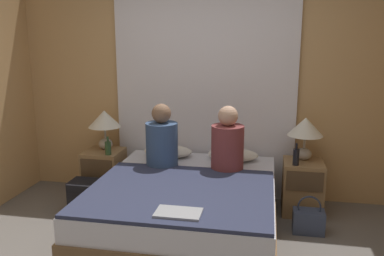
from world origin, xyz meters
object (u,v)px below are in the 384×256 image
at_px(person_left_in_bed, 162,141).
at_px(person_right_in_bed, 228,144).
at_px(nightstand_right, 302,187).
at_px(handbag_on_floor, 308,221).
at_px(pillow_left, 168,151).
at_px(nightstand_left, 104,174).
at_px(lamp_left, 105,122).
at_px(bed, 186,208).
at_px(laptop_on_bed, 178,213).
at_px(backpack_on_floor, 87,194).
at_px(pillow_right, 233,155).
at_px(lamp_right, 305,130).
at_px(beer_bottle_on_left_stand, 108,148).
at_px(beer_bottle_on_right_stand, 296,157).

relative_size(person_left_in_bed, person_right_in_bed, 1.00).
bearing_deg(nightstand_right, person_left_in_bed, -168.28).
bearing_deg(person_left_in_bed, handbag_on_floor, -6.39).
xyz_separation_m(pillow_left, handbag_on_floor, (1.51, -0.53, -0.46)).
xyz_separation_m(nightstand_left, lamp_left, (0.00, 0.08, 0.61)).
distance_m(bed, pillow_left, 0.91).
xyz_separation_m(bed, laptop_on_bed, (0.10, -0.76, 0.30)).
bearing_deg(backpack_on_floor, bed, -14.48).
relative_size(pillow_left, laptop_on_bed, 1.59).
relative_size(pillow_right, backpack_on_floor, 1.59).
distance_m(lamp_left, person_right_in_bed, 1.50).
distance_m(lamp_left, handbag_on_floor, 2.45).
xyz_separation_m(lamp_right, handbag_on_floor, (0.03, -0.54, -0.77)).
height_order(pillow_right, beer_bottle_on_left_stand, beer_bottle_on_left_stand).
height_order(pillow_left, pillow_right, same).
xyz_separation_m(lamp_left, laptop_on_bed, (1.21, -1.54, -0.33)).
distance_m(beer_bottle_on_left_stand, handbag_on_floor, 2.23).
bearing_deg(lamp_right, laptop_on_bed, -123.44).
relative_size(pillow_left, beer_bottle_on_left_stand, 2.66).
xyz_separation_m(person_right_in_bed, backpack_on_floor, (-1.49, -0.11, -0.60)).
bearing_deg(backpack_on_floor, person_left_in_bed, 7.79).
bearing_deg(beer_bottle_on_right_stand, pillow_right, 163.44).
relative_size(pillow_left, beer_bottle_on_right_stand, 2.39).
relative_size(bed, handbag_on_floor, 5.28).
relative_size(nightstand_right, pillow_left, 1.03).
bearing_deg(pillow_right, laptop_on_bed, -99.98).
distance_m(pillow_left, pillow_right, 0.73).
xyz_separation_m(person_right_in_bed, beer_bottle_on_right_stand, (0.68, 0.17, -0.14)).
bearing_deg(person_left_in_bed, person_right_in_bed, 0.00).
relative_size(lamp_right, backpack_on_floor, 1.33).
distance_m(person_left_in_bed, backpack_on_floor, 1.01).
bearing_deg(nightstand_left, bed, -32.46).
bearing_deg(pillow_right, lamp_left, 179.45).
relative_size(lamp_right, person_right_in_bed, 0.69).
xyz_separation_m(pillow_left, beer_bottle_on_left_stand, (-0.63, -0.20, 0.06)).
height_order(bed, lamp_right, lamp_right).
relative_size(lamp_right, person_left_in_bed, 0.69).
bearing_deg(handbag_on_floor, bed, -168.11).
bearing_deg(nightstand_left, person_right_in_bed, -11.71).
bearing_deg(person_right_in_bed, pillow_left, 152.67).
relative_size(beer_bottle_on_left_stand, backpack_on_floor, 0.60).
distance_m(pillow_left, person_right_in_bed, 0.82).
xyz_separation_m(nightstand_left, beer_bottle_on_right_stand, (2.13, -0.13, 0.37)).
relative_size(backpack_on_floor, handbag_on_floor, 0.93).
bearing_deg(beer_bottle_on_left_stand, person_right_in_bed, -7.18).
relative_size(lamp_left, beer_bottle_on_right_stand, 1.98).
xyz_separation_m(nightstand_right, lamp_left, (-2.23, 0.08, 0.61)).
bearing_deg(beer_bottle_on_left_stand, beer_bottle_on_right_stand, 0.00).
height_order(nightstand_right, handbag_on_floor, nightstand_right).
bearing_deg(pillow_left, nightstand_right, -2.42).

